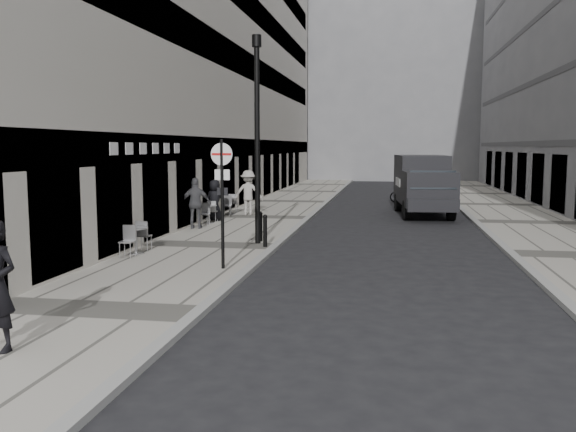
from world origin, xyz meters
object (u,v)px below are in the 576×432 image
panel_van (423,182)px  cyclist (407,189)px  sign_post (222,186)px  lamppost (257,129)px

panel_van → cyclist: size_ratio=3.03×
sign_post → cyclist: 20.90m
sign_post → panel_van: (5.57, 14.06, -0.64)m
panel_van → cyclist: panel_van is taller
lamppost → cyclist: bearing=72.9°
cyclist → sign_post: bearing=-103.0°
sign_post → panel_van: size_ratio=0.54×
sign_post → panel_van: bearing=72.4°
sign_post → lamppost: (0.00, 4.04, 1.50)m
sign_post → cyclist: bearing=80.2°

